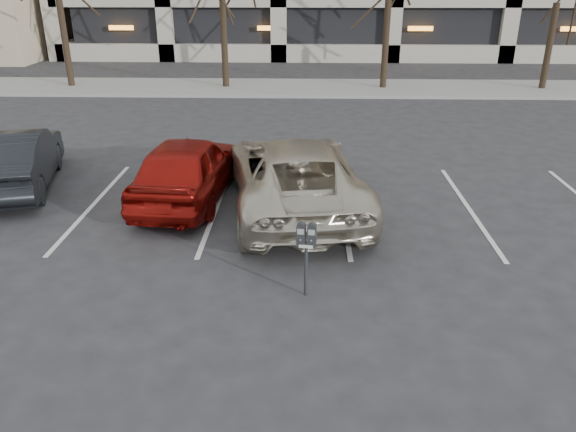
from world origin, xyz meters
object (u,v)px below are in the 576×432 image
(parking_meter, at_px, (306,242))
(car_dark, at_px, (16,159))
(suv_silver, at_px, (295,174))
(car_red, at_px, (187,168))

(parking_meter, xyz_separation_m, car_dark, (-6.93, 4.75, -0.24))
(car_dark, bearing_deg, suv_silver, 155.86)
(car_dark, bearing_deg, parking_meter, 130.74)
(parking_meter, distance_m, car_dark, 8.40)
(parking_meter, distance_m, car_red, 4.95)
(suv_silver, height_order, car_dark, suv_silver)
(parking_meter, relative_size, suv_silver, 0.21)
(parking_meter, height_order, car_dark, car_dark)
(parking_meter, height_order, car_red, car_red)
(car_red, bearing_deg, car_dark, -3.65)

